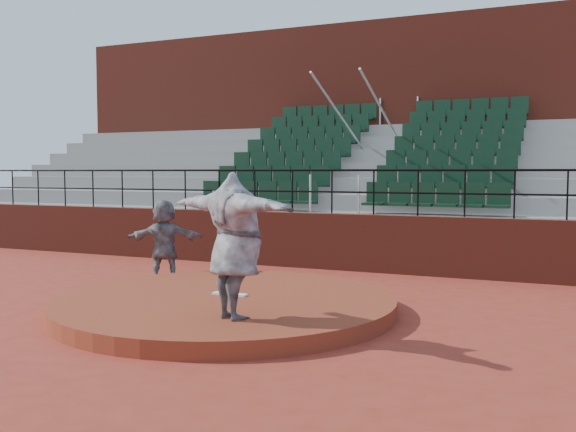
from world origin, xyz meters
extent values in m
plane|color=maroon|center=(0.00, 0.00, 0.00)|extent=(90.00, 90.00, 0.00)
cylinder|color=maroon|center=(0.00, 0.00, 0.12)|extent=(5.50, 5.50, 0.25)
cube|color=white|center=(0.00, 0.15, 0.27)|extent=(0.60, 0.15, 0.03)
cube|color=maroon|center=(0.00, 5.00, 0.65)|extent=(24.00, 0.30, 1.30)
cylinder|color=black|center=(0.00, 5.00, 2.30)|extent=(24.00, 0.05, 0.05)
cylinder|color=black|center=(0.00, 5.00, 1.80)|extent=(24.00, 0.04, 0.04)
cylinder|color=black|center=(-10.00, 5.00, 1.80)|extent=(0.04, 0.04, 1.00)
cylinder|color=black|center=(-9.00, 5.00, 1.80)|extent=(0.04, 0.04, 1.00)
cylinder|color=black|center=(-8.00, 5.00, 1.80)|extent=(0.04, 0.04, 1.00)
cylinder|color=black|center=(-7.00, 5.00, 1.80)|extent=(0.04, 0.04, 1.00)
cylinder|color=black|center=(-6.00, 5.00, 1.80)|extent=(0.04, 0.04, 1.00)
cylinder|color=black|center=(-5.00, 5.00, 1.80)|extent=(0.04, 0.04, 1.00)
cylinder|color=black|center=(-4.00, 5.00, 1.80)|extent=(0.04, 0.04, 1.00)
cylinder|color=black|center=(-3.00, 5.00, 1.80)|extent=(0.04, 0.04, 1.00)
cylinder|color=black|center=(-2.00, 5.00, 1.80)|extent=(0.04, 0.04, 1.00)
cylinder|color=black|center=(-1.00, 5.00, 1.80)|extent=(0.04, 0.04, 1.00)
cylinder|color=black|center=(0.00, 5.00, 1.80)|extent=(0.04, 0.04, 1.00)
cylinder|color=black|center=(1.00, 5.00, 1.80)|extent=(0.04, 0.04, 1.00)
cylinder|color=black|center=(2.00, 5.00, 1.80)|extent=(0.04, 0.04, 1.00)
cylinder|color=black|center=(3.00, 5.00, 1.80)|extent=(0.04, 0.04, 1.00)
cylinder|color=black|center=(4.00, 5.00, 1.80)|extent=(0.04, 0.04, 1.00)
cylinder|color=black|center=(5.00, 5.00, 1.80)|extent=(0.04, 0.04, 1.00)
cube|color=gray|center=(0.00, 5.58, 0.65)|extent=(24.00, 0.85, 1.30)
cube|color=black|center=(-2.25, 5.59, 1.66)|extent=(3.30, 0.48, 0.72)
cube|color=black|center=(2.25, 5.59, 1.66)|extent=(3.30, 0.48, 0.72)
cube|color=gray|center=(0.00, 6.43, 0.85)|extent=(24.00, 0.85, 1.70)
cube|color=black|center=(-2.25, 6.44, 2.06)|extent=(3.30, 0.48, 0.72)
cube|color=black|center=(2.25, 6.44, 2.06)|extent=(3.30, 0.48, 0.72)
cube|color=gray|center=(0.00, 7.28, 1.05)|extent=(24.00, 0.85, 2.10)
cube|color=black|center=(-2.25, 7.29, 2.46)|extent=(3.30, 0.48, 0.72)
cube|color=black|center=(2.25, 7.29, 2.46)|extent=(3.30, 0.48, 0.72)
cube|color=gray|center=(0.00, 8.12, 1.25)|extent=(24.00, 0.85, 2.50)
cube|color=black|center=(-2.25, 8.13, 2.86)|extent=(3.30, 0.48, 0.72)
cube|color=black|center=(2.25, 8.13, 2.86)|extent=(3.30, 0.48, 0.72)
cube|color=gray|center=(0.00, 8.97, 1.45)|extent=(24.00, 0.85, 2.90)
cube|color=black|center=(-2.25, 8.98, 3.26)|extent=(3.30, 0.48, 0.72)
cube|color=black|center=(2.25, 8.98, 3.26)|extent=(3.30, 0.48, 0.72)
cube|color=gray|center=(0.00, 9.82, 1.65)|extent=(24.00, 0.85, 3.30)
cube|color=black|center=(-2.25, 9.83, 3.66)|extent=(3.30, 0.48, 0.72)
cube|color=black|center=(2.25, 9.83, 3.66)|extent=(3.30, 0.48, 0.72)
cube|color=gray|center=(0.00, 10.68, 1.85)|extent=(24.00, 0.85, 3.70)
cube|color=black|center=(-2.25, 10.69, 4.06)|extent=(3.30, 0.48, 0.72)
cube|color=black|center=(2.25, 10.69, 4.06)|extent=(3.30, 0.48, 0.72)
cylinder|color=silver|center=(-0.60, 8.12, 3.40)|extent=(0.06, 5.97, 2.46)
cylinder|color=silver|center=(0.60, 8.12, 3.40)|extent=(0.06, 5.97, 2.46)
cube|color=maroon|center=(0.00, 12.60, 3.55)|extent=(24.00, 3.00, 7.10)
imported|color=black|center=(0.89, -1.29, 1.26)|extent=(2.54, 1.61, 2.02)
imported|color=black|center=(-2.64, 2.11, 0.85)|extent=(1.63, 1.17, 1.70)
camera|label=1|loc=(5.09, -8.95, 2.28)|focal=40.00mm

